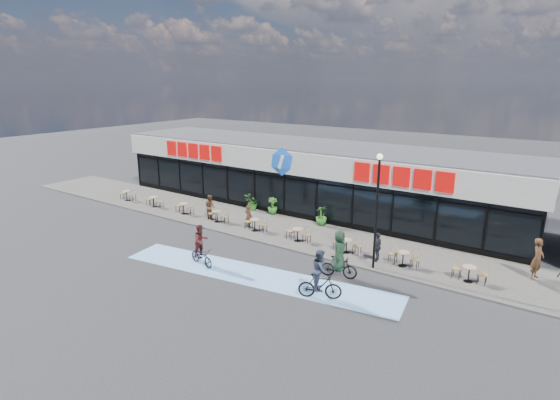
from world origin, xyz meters
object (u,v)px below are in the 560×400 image
(pedestrian_a, at_px, (377,247))
(cyclist_a, at_px, (320,278))
(potted_plant_right, at_px, (321,216))
(patron_right, at_px, (210,207))
(potted_plant_left, at_px, (273,206))
(cyclist_b, at_px, (339,258))
(patron_left, at_px, (248,216))
(lamp_post, at_px, (377,203))
(potted_plant_mid, at_px, (252,202))
(bistro_set_0, at_px, (128,194))
(pedestrian_b, at_px, (538,259))

(pedestrian_a, relative_size, cyclist_a, 0.69)
(potted_plant_right, relative_size, patron_right, 0.78)
(potted_plant_left, bearing_deg, cyclist_b, -37.16)
(potted_plant_right, relative_size, patron_left, 0.89)
(pedestrian_a, distance_m, cyclist_a, 4.92)
(lamp_post, distance_m, patron_right, 12.27)
(lamp_post, xyz_separation_m, potted_plant_mid, (-10.86, 4.36, -2.76))
(bistro_set_0, xyz_separation_m, potted_plant_mid, (9.41, 3.27, 0.10))
(lamp_post, distance_m, potted_plant_mid, 12.02)
(bistro_set_0, bearing_deg, potted_plant_mid, 19.14)
(bistro_set_0, xyz_separation_m, pedestrian_a, (20.10, -0.22, 0.30))
(potted_plant_left, xyz_separation_m, cyclist_a, (8.40, -8.43, 0.24))
(potted_plant_mid, xyz_separation_m, pedestrian_a, (10.69, -3.49, 0.21))
(lamp_post, height_order, cyclist_b, lamp_post)
(patron_right, relative_size, pedestrian_a, 1.06)
(patron_left, bearing_deg, pedestrian_a, -179.88)
(lamp_post, height_order, bistro_set_0, lamp_post)
(patron_right, bearing_deg, patron_left, -162.98)
(patron_right, bearing_deg, pedestrian_a, -165.84)
(lamp_post, height_order, pedestrian_a, lamp_post)
(patron_right, distance_m, cyclist_a, 12.41)
(pedestrian_a, bearing_deg, potted_plant_mid, -111.08)
(pedestrian_b, bearing_deg, potted_plant_right, 98.16)
(cyclist_a, bearing_deg, potted_plant_mid, 140.42)
(lamp_post, bearing_deg, potted_plant_left, 154.25)
(potted_plant_mid, height_order, cyclist_b, cyclist_b)
(cyclist_b, bearing_deg, pedestrian_a, 72.69)
(potted_plant_mid, bearing_deg, pedestrian_a, -18.07)
(potted_plant_mid, height_order, patron_left, patron_left)
(potted_plant_left, xyz_separation_m, patron_right, (-2.81, -3.12, 0.23))
(pedestrian_a, relative_size, cyclist_b, 0.66)
(potted_plant_mid, distance_m, pedestrian_a, 11.24)
(potted_plant_mid, relative_size, cyclist_a, 0.50)
(potted_plant_mid, distance_m, patron_left, 3.66)
(potted_plant_left, distance_m, patron_left, 3.10)
(potted_plant_right, bearing_deg, cyclist_b, -54.52)
(cyclist_b, bearing_deg, lamp_post, 60.57)
(patron_right, bearing_deg, pedestrian_b, -158.27)
(potted_plant_left, xyz_separation_m, pedestrian_b, (15.78, -1.32, 0.40))
(lamp_post, height_order, patron_right, lamp_post)
(potted_plant_right, xyz_separation_m, patron_right, (-6.70, -2.91, 0.18))
(cyclist_a, bearing_deg, pedestrian_b, 43.92)
(potted_plant_left, xyz_separation_m, potted_plant_mid, (-1.73, -0.05, -0.02))
(bistro_set_0, xyz_separation_m, patron_left, (11.47, 0.24, 0.25))
(potted_plant_left, bearing_deg, lamp_post, -25.75)
(potted_plant_left, xyz_separation_m, patron_left, (0.34, -3.07, 0.13))
(pedestrian_a, height_order, cyclist_a, cyclist_a)
(lamp_post, bearing_deg, patron_left, 171.38)
(patron_left, xyz_separation_m, cyclist_b, (7.80, -3.10, 0.17))
(cyclist_a, bearing_deg, potted_plant_right, 118.77)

